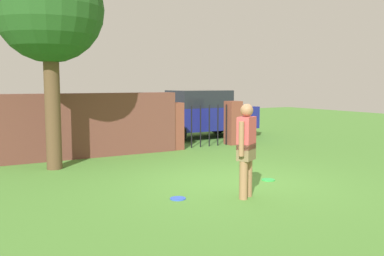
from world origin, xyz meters
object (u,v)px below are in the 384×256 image
Objects in this scene: person at (246,146)px; frisbee_blue at (178,199)px; frisbee_green at (268,180)px; car at (199,114)px; tree at (49,10)px.

person is 1.47m from frisbee_blue.
person is at bearing -145.38° from frisbee_green.
car is 15.58× the size of frisbee_blue.
tree is 5.28m from frisbee_blue.
car is 15.58× the size of frisbee_green.
car reaches higher than person.
car is at bearing 56.65° from frisbee_blue.
frisbee_green is (3.52, -3.35, -3.56)m from tree.
tree is at bearing 109.02° from frisbee_blue.
tree is 1.15× the size of car.
car is 6.91m from frisbee_green.
person is 0.39× the size of car.
car reaches higher than frisbee_green.
tree reaches higher than car.
tree is 7.08m from car.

